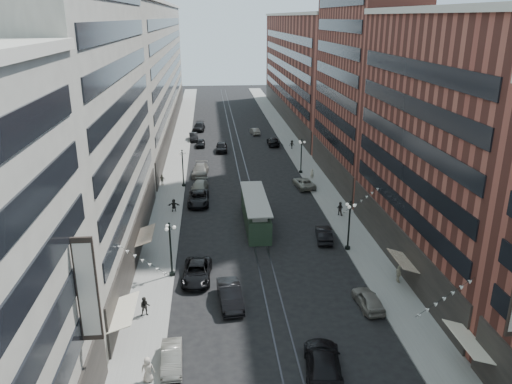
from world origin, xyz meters
name	(u,v)px	position (x,y,z in m)	size (l,w,h in m)	color
ground	(243,175)	(0.00, 60.00, 0.00)	(220.00, 220.00, 0.00)	black
sidewalk_west	(177,159)	(-11.00, 70.00, 0.07)	(4.00, 180.00, 0.15)	gray
sidewalk_east	(301,156)	(11.00, 70.00, 0.07)	(4.00, 180.00, 0.15)	gray
rail_west	(236,158)	(-0.70, 70.00, 0.01)	(0.12, 180.00, 0.02)	#2D2D33
rail_east	(243,158)	(0.70, 70.00, 0.01)	(0.12, 180.00, 0.02)	#2D2D33
building_west_mid	(85,125)	(-17.00, 33.00, 14.00)	(8.00, 36.00, 28.00)	#A7A394
building_west_far	(152,70)	(-17.00, 96.00, 13.00)	(8.00, 90.00, 26.00)	#A7A394
building_east_mid	(448,150)	(17.00, 28.00, 12.00)	(8.00, 30.00, 24.00)	brown
building_east_tower	(365,37)	(17.00, 56.00, 21.00)	(8.00, 26.00, 42.00)	brown
building_east_far	(301,69)	(17.00, 105.00, 12.00)	(8.00, 72.00, 24.00)	brown
lamppost_sw_far	(171,247)	(-9.20, 28.00, 3.10)	(1.03, 1.14, 5.52)	black
lamppost_sw_mid	(183,167)	(-9.20, 55.00, 3.10)	(1.03, 1.14, 5.52)	black
lamppost_se_far	(349,224)	(9.20, 32.00, 3.10)	(1.03, 1.14, 5.52)	black
lamppost_se_mid	(301,155)	(9.20, 60.00, 3.10)	(1.03, 1.14, 5.52)	black
streetcar	(255,212)	(0.00, 40.00, 1.59)	(2.76, 12.49, 3.46)	#243927
car_1	(172,358)	(-8.40, 14.76, 0.69)	(1.46, 4.19, 1.38)	gray
car_2	(197,272)	(-6.80, 27.20, 0.79)	(2.63, 5.71, 1.59)	black
car_4	(368,300)	(7.97, 20.94, 0.75)	(1.77, 4.40, 1.50)	slate
car_5	(230,295)	(-3.85, 22.57, 0.88)	(1.87, 5.36, 1.77)	black
car_6	(323,363)	(2.20, 12.97, 0.89)	(2.50, 6.14, 1.78)	black
pedestrian_1	(148,369)	(-9.88, 13.18, 1.09)	(0.92, 0.50, 1.87)	#B4A795
pedestrian_2	(145,306)	(-10.98, 21.26, 1.00)	(0.83, 0.45, 1.70)	black
pedestrian_4	(399,274)	(12.02, 24.64, 1.00)	(0.99, 0.45, 1.70)	#BBB59B
car_7	(198,198)	(-6.92, 47.66, 0.82)	(2.72, 5.91, 1.64)	black
car_8	(200,170)	(-6.80, 60.55, 0.84)	(2.36, 5.81, 1.69)	slate
car_9	(200,143)	(-6.95, 79.16, 0.71)	(1.68, 4.18, 1.43)	black
car_10	(324,234)	(7.23, 34.77, 0.76)	(1.61, 4.62, 1.52)	black
car_11	(304,183)	(8.40, 53.05, 0.72)	(2.39, 5.18, 1.44)	gray
car_12	(273,141)	(7.17, 78.84, 0.77)	(2.17, 5.33, 1.55)	black
car_13	(222,147)	(-3.00, 75.05, 0.86)	(2.04, 5.07, 1.73)	black
car_14	(255,131)	(4.50, 88.68, 0.69)	(1.46, 4.19, 1.38)	gray
pedestrian_5	(174,205)	(-10.01, 44.91, 0.97)	(1.52, 0.44, 1.64)	black
pedestrian_6	(162,180)	(-12.33, 55.64, 1.01)	(1.00, 0.46, 1.71)	gray
pedestrian_7	(340,208)	(10.82, 41.66, 1.02)	(0.85, 0.46, 1.74)	black
pedestrian_8	(312,174)	(10.29, 56.54, 0.94)	(0.58, 0.38, 1.59)	#B7AF98
pedestrian_9	(292,144)	(10.30, 75.38, 0.95)	(1.03, 0.43, 1.59)	black
car_extra_0	(199,127)	(-7.35, 93.68, 0.84)	(2.34, 5.76, 1.67)	black
car_extra_1	(199,188)	(-6.87, 52.14, 0.79)	(2.20, 5.42, 1.57)	gray
car_extra_2	(194,137)	(-8.40, 84.37, 0.76)	(1.61, 4.62, 1.52)	black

